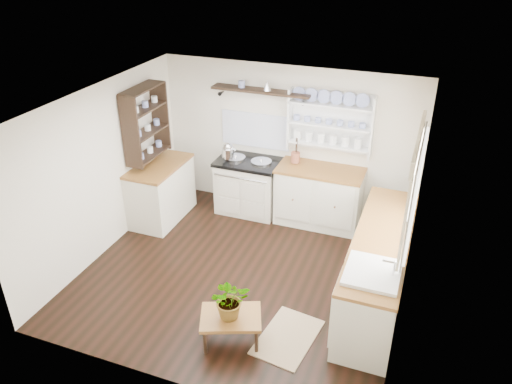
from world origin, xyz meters
TOP-DOWN VIEW (x-y plane):
  - floor at (0.00, 0.00)m, footprint 4.00×3.80m
  - wall_back at (0.00, 1.90)m, footprint 4.00×0.02m
  - wall_right at (2.00, 0.00)m, footprint 0.02×3.80m
  - wall_left at (-2.00, 0.00)m, footprint 0.02×3.80m
  - ceiling at (0.00, 0.00)m, footprint 4.00×3.80m
  - window at (1.95, 0.15)m, footprint 0.08×1.55m
  - aga_cooker at (-0.53, 1.57)m, footprint 0.97×0.68m
  - back_cabinets at (0.60, 1.60)m, footprint 1.27×0.63m
  - right_cabinets at (1.70, 0.10)m, footprint 0.62×2.43m
  - belfast_sink at (1.70, -0.65)m, footprint 0.55×0.60m
  - left_cabinets at (-1.70, 0.90)m, footprint 0.62×1.13m
  - plate_rack at (0.65, 1.86)m, footprint 1.20×0.22m
  - high_shelf at (-0.40, 1.78)m, footprint 1.50×0.29m
  - left_shelving at (-1.84, 0.90)m, footprint 0.28×0.80m
  - kettle at (-0.81, 1.45)m, footprint 0.19×0.19m
  - utensil_crock at (0.19, 1.68)m, footprint 0.13×0.13m
  - center_table at (0.34, -1.17)m, footprint 0.77×0.67m
  - potted_plant at (0.34, -1.17)m, footprint 0.54×0.52m
  - floor_rug at (0.91, -0.92)m, footprint 0.66×0.92m

SIDE VIEW (x-z plane):
  - floor at x=0.00m, z-range -0.01..0.01m
  - floor_rug at x=0.91m, z-range 0.00..0.02m
  - center_table at x=0.34m, z-range 0.13..0.48m
  - aga_cooker at x=-0.53m, z-range -0.01..0.89m
  - right_cabinets at x=1.70m, z-range 0.01..0.91m
  - left_cabinets at x=-1.70m, z-range 0.01..0.91m
  - back_cabinets at x=0.60m, z-range 0.01..0.91m
  - potted_plant at x=0.34m, z-range 0.35..0.81m
  - belfast_sink at x=1.70m, z-range 0.58..1.03m
  - utensil_crock at x=0.19m, z-range 0.91..1.07m
  - kettle at x=-0.81m, z-range 0.93..1.16m
  - wall_back at x=0.00m, z-range 0.00..2.30m
  - wall_right at x=2.00m, z-range 0.00..2.30m
  - wall_left at x=-2.00m, z-range 0.00..2.30m
  - left_shelving at x=-1.84m, z-range 1.02..2.08m
  - plate_rack at x=0.65m, z-range 1.11..2.01m
  - window at x=1.95m, z-range 0.95..2.17m
  - high_shelf at x=-0.40m, z-range 1.83..1.99m
  - ceiling at x=0.00m, z-range 2.29..2.30m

